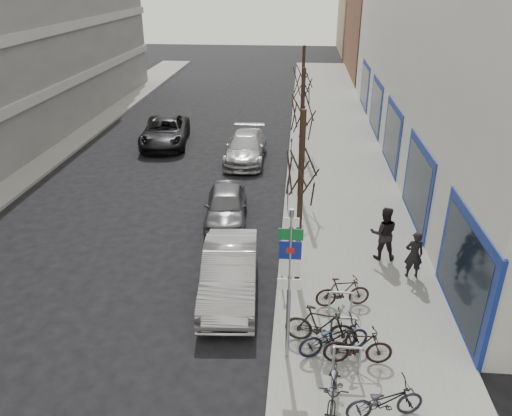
% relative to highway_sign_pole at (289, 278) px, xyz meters
% --- Properties ---
extents(ground, '(120.00, 120.00, 0.00)m').
position_rel_highway_sign_pole_xyz_m(ground, '(-2.40, 0.01, -2.46)').
color(ground, black).
rests_on(ground, ground).
extents(sidewalk_east, '(5.00, 70.00, 0.15)m').
position_rel_highway_sign_pole_xyz_m(sidewalk_east, '(2.10, 10.01, -2.38)').
color(sidewalk_east, slate).
rests_on(sidewalk_east, ground).
extents(brick_building_far, '(12.00, 14.00, 8.00)m').
position_rel_highway_sign_pole_xyz_m(brick_building_far, '(10.60, 40.01, 1.54)').
color(brick_building_far, brown).
rests_on(brick_building_far, ground).
extents(tan_building_far, '(13.00, 12.00, 9.00)m').
position_rel_highway_sign_pole_xyz_m(tan_building_far, '(11.10, 55.01, 2.04)').
color(tan_building_far, '#937A5B').
rests_on(tan_building_far, ground).
extents(highway_sign_pole, '(0.55, 0.10, 4.20)m').
position_rel_highway_sign_pole_xyz_m(highway_sign_pole, '(0.00, 0.00, 0.00)').
color(highway_sign_pole, gray).
rests_on(highway_sign_pole, ground).
extents(bike_rack, '(0.66, 2.26, 0.83)m').
position_rel_highway_sign_pole_xyz_m(bike_rack, '(1.40, 0.61, -1.80)').
color(bike_rack, gray).
rests_on(bike_rack, sidewalk_east).
extents(tree_near, '(1.80, 1.80, 5.50)m').
position_rel_highway_sign_pole_xyz_m(tree_near, '(0.20, 3.51, 1.65)').
color(tree_near, black).
rests_on(tree_near, ground).
extents(tree_mid, '(1.80, 1.80, 5.50)m').
position_rel_highway_sign_pole_xyz_m(tree_mid, '(0.20, 10.01, 1.65)').
color(tree_mid, black).
rests_on(tree_mid, ground).
extents(tree_far, '(1.80, 1.80, 5.50)m').
position_rel_highway_sign_pole_xyz_m(tree_far, '(0.20, 16.51, 1.65)').
color(tree_far, black).
rests_on(tree_far, ground).
extents(meter_front, '(0.10, 0.08, 1.27)m').
position_rel_highway_sign_pole_xyz_m(meter_front, '(-0.25, 3.01, -1.54)').
color(meter_front, gray).
rests_on(meter_front, sidewalk_east).
extents(meter_mid, '(0.10, 0.08, 1.27)m').
position_rel_highway_sign_pole_xyz_m(meter_mid, '(-0.25, 8.51, -1.54)').
color(meter_mid, gray).
rests_on(meter_mid, sidewalk_east).
extents(meter_back, '(0.10, 0.08, 1.27)m').
position_rel_highway_sign_pole_xyz_m(meter_back, '(-0.25, 14.01, -1.54)').
color(meter_back, gray).
rests_on(meter_back, sidewalk_east).
extents(bike_near_left, '(0.73, 1.81, 1.07)m').
position_rel_highway_sign_pole_xyz_m(bike_near_left, '(1.06, -1.46, -1.77)').
color(bike_near_left, black).
rests_on(bike_near_left, sidewalk_east).
extents(bike_near_right, '(1.72, 0.60, 1.03)m').
position_rel_highway_sign_pole_xyz_m(bike_near_right, '(1.71, -0.09, -1.79)').
color(bike_near_right, black).
rests_on(bike_near_right, sidewalk_east).
extents(bike_mid_curb, '(1.92, 1.15, 1.12)m').
position_rel_highway_sign_pole_xyz_m(bike_mid_curb, '(1.14, 0.23, -1.75)').
color(bike_mid_curb, black).
rests_on(bike_mid_curb, sidewalk_east).
extents(bike_mid_inner, '(1.94, 0.87, 1.14)m').
position_rel_highway_sign_pole_xyz_m(bike_mid_inner, '(0.84, 0.55, -1.74)').
color(bike_mid_inner, black).
rests_on(bike_mid_inner, sidewalk_east).
extents(bike_far_curb, '(1.80, 0.95, 1.05)m').
position_rel_highway_sign_pole_xyz_m(bike_far_curb, '(2.12, -1.69, -1.78)').
color(bike_far_curb, black).
rests_on(bike_far_curb, sidewalk_east).
extents(bike_far_inner, '(1.65, 0.77, 0.96)m').
position_rel_highway_sign_pole_xyz_m(bike_far_inner, '(1.50, 2.23, -1.83)').
color(bike_far_inner, black).
rests_on(bike_far_inner, sidewalk_east).
extents(parked_car_front, '(1.92, 4.62, 1.49)m').
position_rel_highway_sign_pole_xyz_m(parked_car_front, '(-1.80, 2.73, -1.71)').
color(parked_car_front, '#A2A2A7').
rests_on(parked_car_front, ground).
extents(parked_car_mid, '(1.94, 4.05, 1.33)m').
position_rel_highway_sign_pole_xyz_m(parked_car_mid, '(-2.60, 7.58, -1.79)').
color(parked_car_mid, '#505056').
rests_on(parked_car_mid, ground).
extents(parked_car_back, '(1.98, 4.81, 1.39)m').
position_rel_highway_sign_pole_xyz_m(parked_car_back, '(-2.60, 14.60, -1.76)').
color(parked_car_back, '#A0A0A5').
rests_on(parked_car_back, ground).
extents(lane_car, '(3.11, 5.55, 1.46)m').
position_rel_highway_sign_pole_xyz_m(lane_car, '(-7.40, 16.90, -1.73)').
color(lane_car, black).
rests_on(lane_car, ground).
extents(pedestrian_near, '(0.59, 0.40, 1.57)m').
position_rel_highway_sign_pole_xyz_m(pedestrian_near, '(3.77, 3.97, -1.52)').
color(pedestrian_near, black).
rests_on(pedestrian_near, sidewalk_east).
extents(pedestrian_far, '(0.70, 0.48, 1.87)m').
position_rel_highway_sign_pole_xyz_m(pedestrian_far, '(2.98, 5.04, -1.37)').
color(pedestrian_far, black).
rests_on(pedestrian_far, sidewalk_east).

